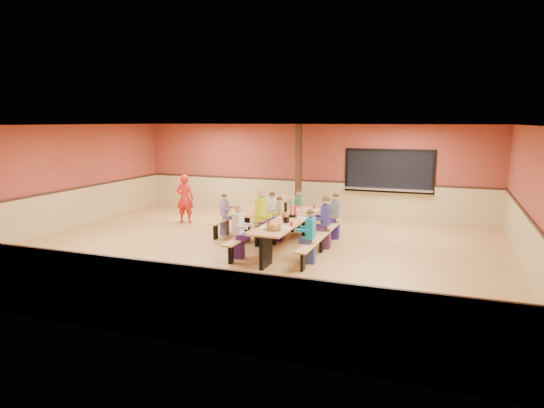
% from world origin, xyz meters
% --- Properties ---
extents(ground, '(12.00, 12.00, 0.00)m').
position_xyz_m(ground, '(0.00, 0.00, 0.00)').
color(ground, olive).
rests_on(ground, ground).
extents(room_envelope, '(12.04, 10.04, 3.02)m').
position_xyz_m(room_envelope, '(0.00, 0.00, 0.69)').
color(room_envelope, brown).
rests_on(room_envelope, ground).
extents(kitchen_pass_through, '(2.78, 0.28, 1.38)m').
position_xyz_m(kitchen_pass_through, '(2.60, 4.96, 1.49)').
color(kitchen_pass_through, black).
rests_on(kitchen_pass_through, ground).
extents(structural_post, '(0.18, 0.18, 3.00)m').
position_xyz_m(structural_post, '(-0.20, 4.40, 1.50)').
color(structural_post, black).
rests_on(structural_post, ground).
extents(cafeteria_table_main, '(1.91, 3.70, 0.74)m').
position_xyz_m(cafeteria_table_main, '(0.78, 0.39, 0.53)').
color(cafeteria_table_main, tan).
rests_on(cafeteria_table_main, ground).
extents(cafeteria_table_second, '(1.91, 3.70, 0.74)m').
position_xyz_m(cafeteria_table_second, '(-0.53, 2.25, 0.53)').
color(cafeteria_table_second, tan).
rests_on(cafeteria_table_second, ground).
extents(seated_child_white_left, '(0.38, 0.31, 1.24)m').
position_xyz_m(seated_child_white_left, '(-0.04, -0.75, 0.62)').
color(seated_child_white_left, white).
rests_on(seated_child_white_left, ground).
extents(seated_adult_yellow, '(0.46, 0.38, 1.40)m').
position_xyz_m(seated_adult_yellow, '(-0.04, 0.68, 0.70)').
color(seated_adult_yellow, '#B2CA13').
rests_on(seated_adult_yellow, ground).
extents(seated_child_grey_left, '(0.37, 0.30, 1.20)m').
position_xyz_m(seated_child_grey_left, '(-0.04, 1.48, 0.60)').
color(seated_child_grey_left, silver).
rests_on(seated_child_grey_left, ground).
extents(seated_child_teal_right, '(0.36, 0.29, 1.19)m').
position_xyz_m(seated_child_teal_right, '(1.61, -0.59, 0.60)').
color(seated_child_teal_right, '#0E7699').
rests_on(seated_child_teal_right, ground).
extents(seated_child_navy_right, '(0.40, 0.33, 1.27)m').
position_xyz_m(seated_child_navy_right, '(1.61, 0.77, 0.64)').
color(seated_child_navy_right, navy).
rests_on(seated_child_navy_right, ground).
extents(seated_child_char_right, '(0.37, 0.30, 1.21)m').
position_xyz_m(seated_child_char_right, '(1.61, 1.83, 0.61)').
color(seated_child_char_right, '#4C5055').
rests_on(seated_child_char_right, ground).
extents(seated_child_purple_sec, '(0.33, 0.27, 1.12)m').
position_xyz_m(seated_child_purple_sec, '(-1.35, 1.25, 0.56)').
color(seated_child_purple_sec, '#815387').
rests_on(seated_child_purple_sec, ground).
extents(seated_child_green_sec, '(0.32, 0.26, 1.11)m').
position_xyz_m(seated_child_green_sec, '(0.30, 2.83, 0.56)').
color(seated_child_green_sec, '#337343').
rests_on(seated_child_green_sec, ground).
extents(seated_child_tan_sec, '(0.34, 0.28, 1.15)m').
position_xyz_m(seated_child_tan_sec, '(0.30, 1.11, 0.58)').
color(seated_child_tan_sec, tan).
rests_on(seated_child_tan_sec, ground).
extents(standing_woman, '(0.60, 0.44, 1.49)m').
position_xyz_m(standing_woman, '(-3.21, 2.33, 0.74)').
color(standing_woman, red).
rests_on(standing_woman, ground).
extents(punch_pitcher, '(0.16, 0.16, 0.22)m').
position_xyz_m(punch_pitcher, '(0.68, 1.09, 0.85)').
color(punch_pitcher, red).
rests_on(punch_pitcher, cafeteria_table_main).
extents(chip_bowl, '(0.32, 0.32, 0.15)m').
position_xyz_m(chip_bowl, '(0.84, -0.83, 0.81)').
color(chip_bowl, orange).
rests_on(chip_bowl, cafeteria_table_main).
extents(napkin_dispenser, '(0.10, 0.14, 0.13)m').
position_xyz_m(napkin_dispenser, '(0.85, 0.02, 0.80)').
color(napkin_dispenser, black).
rests_on(napkin_dispenser, cafeteria_table_main).
extents(condiment_mustard, '(0.06, 0.06, 0.17)m').
position_xyz_m(condiment_mustard, '(0.60, 0.51, 0.82)').
color(condiment_mustard, yellow).
rests_on(condiment_mustard, cafeteria_table_main).
extents(condiment_ketchup, '(0.06, 0.06, 0.17)m').
position_xyz_m(condiment_ketchup, '(0.71, 0.20, 0.82)').
color(condiment_ketchup, '#B2140F').
rests_on(condiment_ketchup, cafeteria_table_main).
extents(table_paddle, '(0.16, 0.16, 0.56)m').
position_xyz_m(table_paddle, '(0.79, 0.71, 0.88)').
color(table_paddle, black).
rests_on(table_paddle, cafeteria_table_main).
extents(place_settings, '(0.65, 3.30, 0.11)m').
position_xyz_m(place_settings, '(0.78, 0.39, 0.80)').
color(place_settings, beige).
rests_on(place_settings, cafeteria_table_main).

